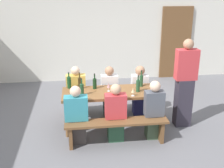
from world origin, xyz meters
name	(u,v)px	position (x,y,z in m)	size (l,w,h in m)	color
ground_plane	(112,126)	(0.00, 0.00, 0.00)	(24.00, 24.00, 0.00)	slate
back_wall	(99,25)	(0.00, 3.04, 1.60)	(14.00, 0.20, 3.20)	silver
wooden_door	(176,43)	(2.26, 2.90, 1.05)	(0.90, 0.06, 2.10)	brown
tasting_table	(112,95)	(0.00, 0.00, 0.66)	(1.91, 0.73, 0.75)	brown
bench_near	(117,126)	(0.00, -0.66, 0.35)	(1.81, 0.30, 0.45)	brown
bench_far	(108,97)	(0.00, 0.66, 0.35)	(1.81, 0.30, 0.45)	brown
wine_bottle_0	(95,83)	(-0.32, 0.19, 0.86)	(0.08, 0.08, 0.31)	#143319
wine_bottle_1	(80,83)	(-0.61, 0.21, 0.87)	(0.06, 0.06, 0.34)	#332814
wine_bottle_2	(138,86)	(0.49, -0.07, 0.87)	(0.07, 0.07, 0.32)	#234C2D
wine_bottle_3	(82,89)	(-0.58, -0.13, 0.87)	(0.07, 0.07, 0.33)	#234C2D
wine_bottle_4	(69,82)	(-0.82, 0.28, 0.88)	(0.08, 0.08, 0.33)	#194723
wine_bottle_5	(141,80)	(0.62, 0.21, 0.87)	(0.07, 0.07, 0.34)	#234C2D
wine_glass_0	(133,91)	(0.35, -0.28, 0.86)	(0.06, 0.06, 0.16)	silver
wine_glass_1	(109,85)	(-0.06, 0.02, 0.87)	(0.06, 0.06, 0.17)	silver
seated_guest_near_0	(77,117)	(-0.69, -0.51, 0.50)	(0.41, 0.24, 1.08)	#3F3936
seated_guest_near_1	(115,114)	(0.00, -0.51, 0.51)	(0.38, 0.24, 1.08)	#274D35
seated_guest_near_2	(154,111)	(0.70, -0.51, 0.53)	(0.34, 0.24, 1.11)	#3B4F38
seated_guest_far_0	(76,94)	(-0.69, 0.51, 0.53)	(0.40, 0.24, 1.13)	#463B4E
seated_guest_far_1	(109,93)	(0.01, 0.51, 0.52)	(0.35, 0.24, 1.10)	#2A3735
seated_guest_far_2	(139,91)	(0.66, 0.51, 0.52)	(0.35, 0.24, 1.09)	navy
standing_host	(185,85)	(1.41, -0.11, 0.85)	(0.41, 0.24, 1.76)	#2F2B36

